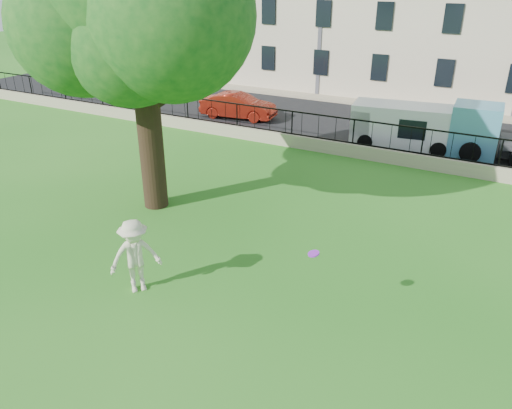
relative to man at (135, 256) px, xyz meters
The scene contains 9 objects.
ground 1.97m from the man, 25.55° to the left, with size 120.00×120.00×0.00m, color #23711B.
retaining_wall 12.84m from the man, 83.17° to the left, with size 50.00×0.40×0.60m, color gray.
iron_railing 12.82m from the man, 83.17° to the left, with size 50.00×0.05×1.13m.
street 17.52m from the man, 85.00° to the left, with size 60.00×9.00×0.01m, color black.
sidewalk 22.70m from the man, 86.14° to the left, with size 60.00×1.40×0.12m, color gray.
man is the anchor object (origin of this frame).
frisbee 4.60m from the man, 13.84° to the left, with size 0.27×0.27×0.03m, color purple.
red_sedan 17.06m from the man, 111.50° to the left, with size 1.49×4.26×1.40m, color maroon.
white_van 15.47m from the man, 77.98° to the left, with size 4.81×1.87×2.02m, color white.
Camera 1 is at (6.40, -8.87, 7.59)m, focal length 35.00 mm.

